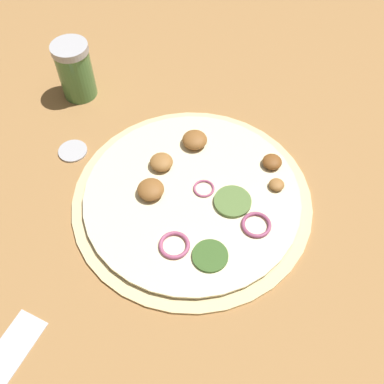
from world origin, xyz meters
The scene contains 4 objects.
ground_plane centered at (0.00, 0.00, 0.00)m, with size 3.00×3.00×0.00m, color #9E703F.
pizza centered at (0.00, 0.00, 0.01)m, with size 0.35×0.35×0.03m.
spice_jar centered at (0.09, 0.28, 0.05)m, with size 0.06×0.06×0.10m.
loose_cap centered at (-0.02, 0.21, 0.00)m, with size 0.05×0.05×0.01m.
Camera 1 is at (-0.32, -0.19, 0.54)m, focal length 42.00 mm.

